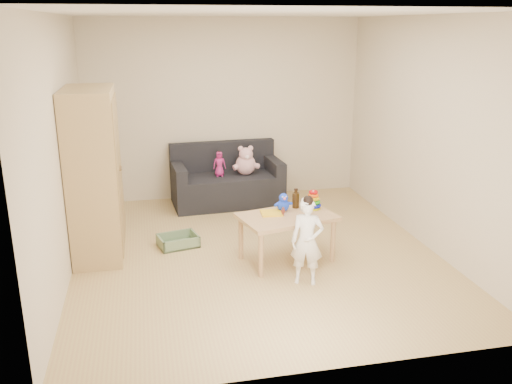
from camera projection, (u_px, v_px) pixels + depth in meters
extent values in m
plane|color=tan|center=(256.00, 253.00, 6.17)|extent=(4.50, 4.50, 0.00)
plane|color=white|center=(256.00, 13.00, 5.40)|extent=(4.50, 4.50, 0.00)
plane|color=beige|center=(225.00, 110.00, 7.89)|extent=(4.00, 0.00, 4.00)
plane|color=beige|center=(324.00, 208.00, 3.68)|extent=(4.00, 0.00, 4.00)
plane|color=beige|center=(60.00, 150.00, 5.39)|extent=(0.00, 4.50, 4.50)
plane|color=beige|center=(427.00, 134.00, 6.18)|extent=(0.00, 4.50, 4.50)
cube|color=tan|center=(94.00, 174.00, 5.92)|extent=(0.52, 1.03, 1.86)
cube|color=black|center=(227.00, 189.00, 7.81)|extent=(1.59, 0.87, 0.43)
cube|color=tan|center=(287.00, 238.00, 5.92)|extent=(1.12, 0.85, 0.52)
imported|color=white|center=(307.00, 242.00, 5.35)|extent=(0.38, 0.31, 0.87)
imported|color=#BD2378|center=(219.00, 164.00, 7.63)|extent=(0.18, 0.12, 0.35)
cylinder|color=#D3DC0B|center=(313.00, 208.00, 6.05)|extent=(0.17, 0.17, 0.02)
cylinder|color=silver|center=(313.00, 199.00, 6.02)|extent=(0.02, 0.02, 0.20)
torus|color=#0B16B6|center=(313.00, 205.00, 6.04)|extent=(0.19, 0.19, 0.04)
torus|color=green|center=(313.00, 202.00, 6.03)|extent=(0.16, 0.16, 0.04)
torus|color=gold|center=(313.00, 198.00, 6.02)|extent=(0.14, 0.14, 0.04)
torus|color=#FF590D|center=(313.00, 195.00, 6.01)|extent=(0.12, 0.12, 0.04)
torus|color=#BA0A0E|center=(313.00, 192.00, 5.99)|extent=(0.10, 0.10, 0.03)
cylinder|color=black|center=(296.00, 200.00, 6.05)|extent=(0.08, 0.08, 0.17)
cylinder|color=black|center=(296.00, 192.00, 6.02)|extent=(0.03, 0.03, 0.05)
cylinder|color=black|center=(296.00, 189.00, 6.01)|extent=(0.04, 0.04, 0.01)
cube|color=yellow|center=(271.00, 213.00, 5.88)|extent=(0.24, 0.24, 0.02)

